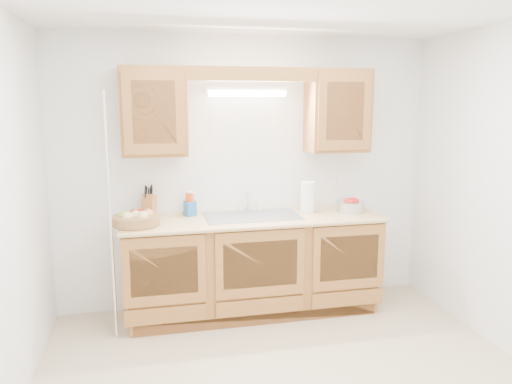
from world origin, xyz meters
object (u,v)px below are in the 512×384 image
object	(u,v)px
paper_towel	(308,197)
fruit_basket	(136,219)
knife_block	(149,205)
apple_bowl	(350,206)

from	to	relation	value
paper_towel	fruit_basket	bearing A→B (deg)	-173.88
fruit_basket	knife_block	xyz separation A→B (m)	(0.11, 0.29, 0.05)
fruit_basket	knife_block	distance (m)	0.32
fruit_basket	paper_towel	xyz separation A→B (m)	(1.55, 0.17, 0.08)
knife_block	apple_bowl	bearing A→B (deg)	14.30
knife_block	paper_towel	size ratio (longest dim) A/B	0.88
paper_towel	apple_bowl	size ratio (longest dim) A/B	1.11
fruit_basket	apple_bowl	xyz separation A→B (m)	(1.94, 0.07, 0.00)
fruit_basket	apple_bowl	size ratio (longest dim) A/B	1.64
knife_block	paper_towel	bearing A→B (deg)	16.08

